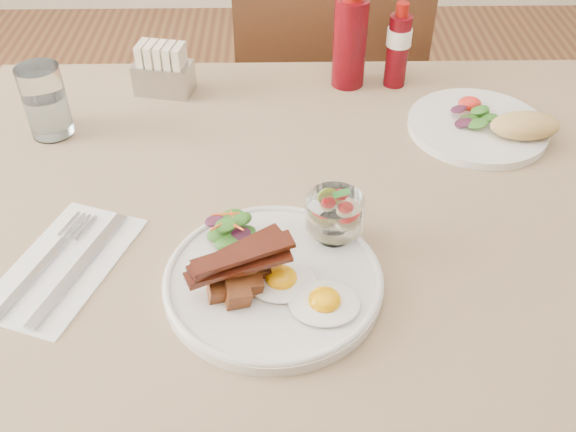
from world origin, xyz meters
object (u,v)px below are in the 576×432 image
(chair_far, at_px, (325,103))
(water_glass, at_px, (46,105))
(second_plate, at_px, (489,125))
(fruit_cup, at_px, (335,213))
(ketchup_bottle, at_px, (350,41))
(sugar_caddy, at_px, (163,72))
(hot_sauce_bottle, at_px, (398,47))
(table, at_px, (355,245))
(main_plate, at_px, (273,281))

(chair_far, height_order, water_glass, chair_far)
(second_plate, bearing_deg, fruit_cup, -135.95)
(chair_far, xyz_separation_m, ketchup_bottle, (0.01, -0.31, 0.31))
(sugar_caddy, xyz_separation_m, water_glass, (-0.17, -0.13, 0.01))
(hot_sauce_bottle, height_order, sugar_caddy, hot_sauce_bottle)
(chair_far, xyz_separation_m, sugar_caddy, (-0.33, -0.34, 0.27))
(chair_far, distance_m, ketchup_bottle, 0.44)
(table, relative_size, main_plate, 4.75)
(second_plate, height_order, sugar_caddy, sugar_caddy)
(hot_sauce_bottle, bearing_deg, ketchup_bottle, 177.40)
(chair_far, relative_size, fruit_cup, 11.88)
(chair_far, height_order, fruit_cup, chair_far)
(main_plate, bearing_deg, ketchup_bottle, 74.85)
(chair_far, distance_m, main_plate, 0.87)
(fruit_cup, distance_m, sugar_caddy, 0.51)
(chair_far, distance_m, sugar_caddy, 0.54)
(sugar_caddy, bearing_deg, ketchup_bottle, 16.04)
(table, height_order, ketchup_bottle, ketchup_bottle)
(chair_far, relative_size, second_plate, 3.85)
(chair_far, relative_size, ketchup_bottle, 5.08)
(chair_far, relative_size, sugar_caddy, 8.24)
(fruit_cup, bearing_deg, water_glass, 147.63)
(table, height_order, hot_sauce_bottle, hot_sauce_bottle)
(ketchup_bottle, xyz_separation_m, sugar_caddy, (-0.34, -0.03, -0.04))
(hot_sauce_bottle, relative_size, water_glass, 1.30)
(hot_sauce_bottle, distance_m, water_glass, 0.62)
(hot_sauce_bottle, bearing_deg, table, -106.20)
(main_plate, distance_m, ketchup_bottle, 0.54)
(fruit_cup, xyz_separation_m, hot_sauce_bottle, (0.15, 0.44, 0.02))
(fruit_cup, height_order, ketchup_bottle, ketchup_bottle)
(table, bearing_deg, ketchup_bottle, 87.84)
(fruit_cup, relative_size, ketchup_bottle, 0.43)
(ketchup_bottle, relative_size, water_glass, 1.51)
(water_glass, bearing_deg, fruit_cup, -32.37)
(table, height_order, water_glass, water_glass)
(second_plate, bearing_deg, hot_sauce_bottle, 128.34)
(table, bearing_deg, water_glass, 158.78)
(main_plate, relative_size, sugar_caddy, 2.48)
(main_plate, xyz_separation_m, sugar_caddy, (-0.20, 0.49, 0.03))
(fruit_cup, bearing_deg, second_plate, 44.05)
(second_plate, bearing_deg, ketchup_bottle, 141.98)
(table, bearing_deg, sugar_caddy, 134.91)
(chair_far, relative_size, hot_sauce_bottle, 5.88)
(main_plate, distance_m, hot_sauce_bottle, 0.57)
(main_plate, xyz_separation_m, water_glass, (-0.37, 0.36, 0.05))
(second_plate, bearing_deg, chair_far, 115.97)
(main_plate, xyz_separation_m, ketchup_bottle, (0.14, 0.52, 0.08))
(main_plate, distance_m, fruit_cup, 0.12)
(chair_far, xyz_separation_m, second_plate, (0.24, -0.48, 0.24))
(ketchup_bottle, relative_size, sugar_caddy, 1.62)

